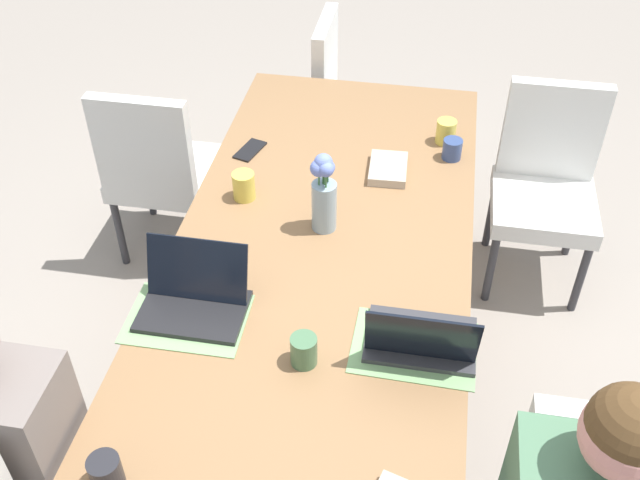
{
  "coord_description": "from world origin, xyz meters",
  "views": [
    {
      "loc": [
        1.83,
        0.32,
        2.39
      ],
      "look_at": [
        0.0,
        0.0,
        0.79
      ],
      "focal_mm": 41.68,
      "sensor_mm": 36.0,
      "label": 1
    }
  ],
  "objects": [
    {
      "name": "dining_table",
      "position": [
        0.0,
        0.0,
        0.68
      ],
      "size": [
        2.35,
        1.01,
        0.74
      ],
      "color": "olive",
      "rests_on": "ground_plane"
    },
    {
      "name": "coffee_mug_near_left",
      "position": [
        0.94,
        -0.36,
        0.79
      ],
      "size": [
        0.08,
        0.08,
        0.1
      ],
      "primitive_type": "cylinder",
      "color": "#232328",
      "rests_on": "dining_table"
    },
    {
      "name": "person_near_left_near",
      "position": [
        0.83,
        -0.73,
        0.53
      ],
      "size": [
        0.36,
        0.4,
        1.19
      ],
      "color": "#2D2D33",
      "rests_on": "ground_plane"
    },
    {
      "name": "phone_black",
      "position": [
        -0.54,
        -0.38,
        0.75
      ],
      "size": [
        0.16,
        0.11,
        0.01
      ],
      "primitive_type": "cube",
      "rotation": [
        0.0,
        0.0,
        2.85
      ],
      "color": "black",
      "rests_on": "dining_table"
    },
    {
      "name": "chair_far_right_near",
      "position": [
        -0.91,
        0.84,
        0.5
      ],
      "size": [
        0.44,
        0.44,
        0.9
      ],
      "color": "silver",
      "rests_on": "ground_plane"
    },
    {
      "name": "laptop_far_left_mid",
      "position": [
        0.37,
        0.36,
        0.79
      ],
      "size": [
        0.22,
        0.32,
        0.21
      ],
      "color": "#38383D",
      "rests_on": "dining_table"
    },
    {
      "name": "laptop_near_left_near",
      "position": [
        0.33,
        -0.33,
        0.79
      ],
      "size": [
        0.22,
        0.32,
        0.21
      ],
      "color": "black",
      "rests_on": "dining_table"
    },
    {
      "name": "chair_head_left_right_mid",
      "position": [
        -1.45,
        -0.11,
        0.5
      ],
      "size": [
        0.44,
        0.44,
        0.9
      ],
      "color": "silver",
      "rests_on": "ground_plane"
    },
    {
      "name": "ground_plane",
      "position": [
        0.0,
        0.0,
        0.0
      ],
      "size": [
        10.0,
        10.0,
        0.0
      ],
      "primitive_type": "plane",
      "color": "gray"
    },
    {
      "name": "placemat_far_left_mid",
      "position": [
        0.37,
        0.34,
        0.75
      ],
      "size": [
        0.27,
        0.36,
        0.0
      ],
      "primitive_type": "cube",
      "rotation": [
        0.0,
        0.0,
        -1.59
      ],
      "color": "#7FAD70",
      "rests_on": "dining_table"
    },
    {
      "name": "coffee_mug_far_left",
      "position": [
        -0.74,
        0.38,
        0.79
      ],
      "size": [
        0.08,
        0.08,
        0.1
      ],
      "primitive_type": "cylinder",
      "color": "#DBC64C",
      "rests_on": "dining_table"
    },
    {
      "name": "placemat_near_left_near",
      "position": [
        0.37,
        -0.34,
        0.75
      ],
      "size": [
        0.26,
        0.36,
        0.0
      ],
      "primitive_type": "cube",
      "rotation": [
        0.0,
        0.0,
        1.58
      ],
      "color": "#7FAD70",
      "rests_on": "dining_table"
    },
    {
      "name": "book_red_cover",
      "position": [
        -0.49,
        0.18,
        0.76
      ],
      "size": [
        0.21,
        0.15,
        0.03
      ],
      "primitive_type": "cube",
      "rotation": [
        0.0,
        0.0,
        0.04
      ],
      "color": "#B2A38E",
      "rests_on": "dining_table"
    },
    {
      "name": "chair_near_left_far",
      "position": [
        -0.71,
        -0.85,
        0.5
      ],
      "size": [
        0.44,
        0.44,
        0.9
      ],
      "color": "silver",
      "rests_on": "ground_plane"
    },
    {
      "name": "flower_vase",
      "position": [
        -0.13,
        -0.01,
        0.9
      ],
      "size": [
        0.09,
        0.09,
        0.3
      ],
      "color": "#8EA8B7",
      "rests_on": "dining_table"
    },
    {
      "name": "coffee_mug_centre_right",
      "position": [
        -0.25,
        -0.32,
        0.8
      ],
      "size": [
        0.08,
        0.08,
        0.1
      ],
      "primitive_type": "cylinder",
      "color": "#DBC64C",
      "rests_on": "dining_table"
    },
    {
      "name": "coffee_mug_near_right",
      "position": [
        0.48,
        0.04,
        0.79
      ],
      "size": [
        0.08,
        0.08,
        0.1
      ],
      "primitive_type": "cylinder",
      "color": "#47704C",
      "rests_on": "dining_table"
    },
    {
      "name": "coffee_mug_centre_left",
      "position": [
        -0.63,
        0.41,
        0.79
      ],
      "size": [
        0.07,
        0.07,
        0.08
      ],
      "primitive_type": "cylinder",
      "color": "#33477A",
      "rests_on": "dining_table"
    }
  ]
}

